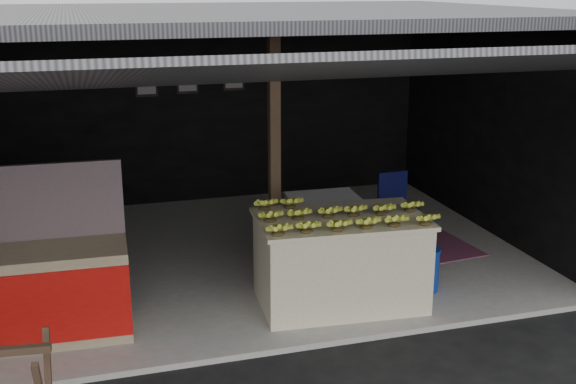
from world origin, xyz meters
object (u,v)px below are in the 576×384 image
object	(u,v)px
neighbor_stall	(44,289)
sawhorse	(3,380)
water_barrel	(425,270)
plastic_chair	(396,201)
white_crate	(322,232)
banana_table	(340,260)

from	to	relation	value
neighbor_stall	sawhorse	distance (m)	1.47
neighbor_stall	water_barrel	xyz separation A→B (m)	(3.94, -0.05, -0.26)
water_barrel	plastic_chair	distance (m)	1.68
white_crate	neighbor_stall	size ratio (longest dim) A/B	0.55
white_crate	sawhorse	distance (m)	4.06
white_crate	neighbor_stall	world-z (taller)	neighbor_stall
neighbor_stall	sawhorse	xyz separation A→B (m)	(-0.26, -1.45, -0.09)
banana_table	sawhorse	size ratio (longest dim) A/B	2.42
sawhorse	neighbor_stall	bearing A→B (deg)	85.82
banana_table	neighbor_stall	bearing A→B (deg)	-177.58
plastic_chair	white_crate	bearing A→B (deg)	-154.64
banana_table	white_crate	xyz separation A→B (m)	(0.14, 0.96, -0.03)
water_barrel	neighbor_stall	bearing A→B (deg)	179.21
sawhorse	water_barrel	size ratio (longest dim) A/B	1.62
banana_table	neighbor_stall	distance (m)	2.94
white_crate	water_barrel	bearing A→B (deg)	-43.51
banana_table	sawhorse	xyz separation A→B (m)	(-3.20, -1.35, -0.09)
white_crate	plastic_chair	xyz separation A→B (m)	(1.25, 0.70, 0.07)
water_barrel	plastic_chair	size ratio (longest dim) A/B	0.52
neighbor_stall	water_barrel	size ratio (longest dim) A/B	3.55
banana_table	white_crate	distance (m)	0.97
banana_table	water_barrel	bearing A→B (deg)	7.01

